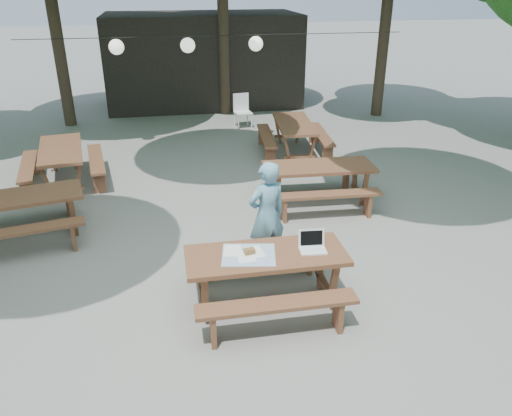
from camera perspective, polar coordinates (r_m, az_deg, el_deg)
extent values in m
plane|color=slate|center=(7.27, -2.37, -7.16)|extent=(80.00, 80.00, 0.00)
cube|color=black|center=(16.83, -6.05, 16.53)|extent=(6.00, 3.00, 2.80)
cube|color=#4D311B|center=(6.22, 1.17, -5.46)|extent=(2.00, 0.80, 0.06)
cube|color=#4D311B|center=(5.84, 2.44, -10.94)|extent=(1.90, 0.28, 0.05)
cube|color=#4D311B|center=(6.91, 0.08, -4.68)|extent=(1.90, 0.28, 0.05)
cube|color=#4D311B|center=(6.42, 1.14, -8.34)|extent=(1.70, 0.70, 0.69)
cube|color=#4D311B|center=(8.65, -25.86, 1.03)|extent=(2.12, 1.20, 0.06)
cube|color=#4D311B|center=(8.16, -25.60, -2.42)|extent=(1.92, 0.67, 0.05)
cube|color=#4D311B|center=(9.35, -25.48, 1.02)|extent=(1.92, 0.67, 0.05)
cube|color=#4D311B|center=(8.79, -25.41, -1.20)|extent=(1.81, 1.04, 0.69)
cube|color=#4D311B|center=(9.15, 7.19, 4.70)|extent=(2.03, 0.89, 0.06)
cube|color=#4D311B|center=(8.67, 8.15, 1.53)|extent=(1.91, 0.37, 0.05)
cube|color=#4D311B|center=(9.83, 6.17, 4.54)|extent=(1.91, 0.37, 0.05)
cube|color=#4D311B|center=(9.28, 7.06, 2.53)|extent=(1.73, 0.78, 0.69)
cube|color=#4D311B|center=(10.74, -21.47, 6.24)|extent=(1.09, 2.10, 0.06)
cube|color=#4D311B|center=(10.80, -17.82, 5.38)|extent=(0.56, 1.92, 0.05)
cube|color=#4D311B|center=(10.88, -24.64, 4.39)|extent=(0.56, 1.92, 0.05)
cube|color=#4D311B|center=(10.85, -21.16, 4.37)|extent=(0.95, 1.79, 0.69)
cube|color=#4D311B|center=(11.85, 4.40, 9.58)|extent=(0.98, 2.06, 0.06)
cube|color=#4D311B|center=(12.05, 7.44, 8.37)|extent=(0.45, 1.92, 0.05)
cube|color=#4D311B|center=(11.83, 1.22, 8.27)|extent=(0.45, 1.92, 0.05)
cube|color=#4D311B|center=(11.95, 4.34, 7.85)|extent=(0.85, 1.76, 0.69)
imported|color=#659EB8|center=(7.04, 1.24, -0.84)|extent=(0.68, 0.56, 1.60)
cube|color=white|center=(14.09, -1.49, 10.82)|extent=(0.50, 0.50, 0.04)
cube|color=white|center=(14.22, -1.74, 12.03)|extent=(0.44, 0.10, 0.48)
cube|color=white|center=(14.15, -1.48, 10.00)|extent=(0.47, 0.47, 0.38)
cube|color=white|center=(6.29, 6.51, -4.83)|extent=(0.35, 0.25, 0.02)
cube|color=white|center=(6.33, 6.35, -3.40)|extent=(0.33, 0.08, 0.23)
cube|color=black|center=(6.33, 6.36, -3.43)|extent=(0.28, 0.06, 0.19)
cube|color=#3882C0|center=(6.17, -0.85, -5.37)|extent=(0.73, 0.65, 0.01)
cube|color=white|center=(6.13, -1.18, -5.52)|extent=(0.23, 0.31, 0.00)
cube|color=white|center=(6.21, -0.18, -5.05)|extent=(0.24, 0.32, 0.00)
cube|color=white|center=(6.25, -2.71, -4.88)|extent=(0.26, 0.33, 0.00)
cube|color=brown|center=(6.16, -0.77, -4.94)|extent=(0.14, 0.11, 0.06)
cylinder|color=black|center=(12.23, -4.41, 19.05)|extent=(9.00, 0.02, 0.02)
sphere|color=white|center=(12.23, -15.66, 17.30)|extent=(0.34, 0.34, 0.34)
sphere|color=white|center=(12.20, -7.81, 17.94)|extent=(0.34, 0.34, 0.34)
sphere|color=white|center=(12.39, -0.02, 18.26)|extent=(0.34, 0.34, 0.34)
cylinder|color=#2D2319|center=(14.91, -21.86, 18.10)|extent=(0.32, 0.32, 4.98)
cylinder|color=#2D2319|center=(15.26, -3.76, 20.17)|extent=(0.32, 0.32, 5.15)
cylinder|color=#2D2319|center=(15.52, 14.47, 18.92)|extent=(0.32, 0.32, 4.80)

